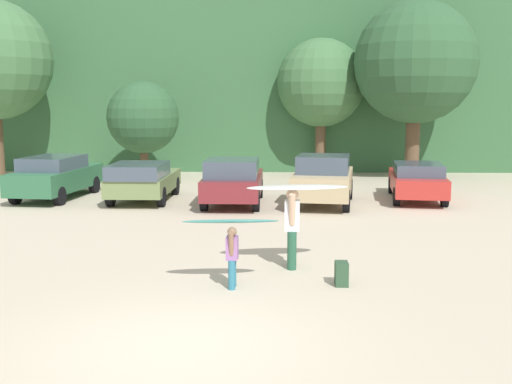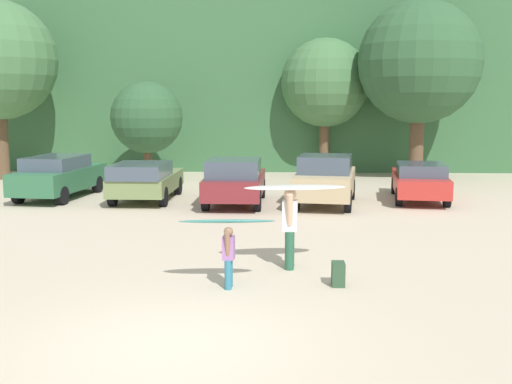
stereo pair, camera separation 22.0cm
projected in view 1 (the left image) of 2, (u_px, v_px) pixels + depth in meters
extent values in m
plane|color=beige|center=(179.00, 345.00, 9.04)|extent=(120.00, 120.00, 0.00)
cube|color=#38663D|center=(251.00, 83.00, 36.20)|extent=(108.00, 12.00, 8.93)
cylinder|color=brown|center=(144.00, 164.00, 27.72)|extent=(0.36, 0.36, 1.40)
sphere|color=#2D5633|center=(143.00, 117.00, 27.43)|extent=(3.13, 3.13, 3.13)
cylinder|color=brown|center=(320.00, 147.00, 29.94)|extent=(0.49, 0.49, 2.54)
sphere|color=#427042|center=(321.00, 83.00, 29.51)|extent=(4.12, 4.12, 4.12)
cylinder|color=brown|center=(412.00, 147.00, 27.89)|extent=(0.62, 0.62, 2.85)
sphere|color=#2D5633|center=(415.00, 62.00, 27.36)|extent=(5.31, 5.31, 5.31)
cube|color=#2D6642|center=(57.00, 179.00, 22.55)|extent=(2.24, 4.63, 0.75)
cube|color=#3F4C5B|center=(53.00, 163.00, 22.24)|extent=(1.87, 2.57, 0.46)
cylinder|color=black|center=(55.00, 184.00, 24.16)|extent=(0.29, 0.65, 0.62)
cylinder|color=black|center=(94.00, 185.00, 23.94)|extent=(0.29, 0.65, 0.62)
cylinder|color=black|center=(15.00, 195.00, 21.27)|extent=(0.29, 0.65, 0.62)
cylinder|color=black|center=(60.00, 196.00, 21.05)|extent=(0.29, 0.65, 0.62)
cube|color=#6B7F4C|center=(145.00, 183.00, 22.10)|extent=(1.92, 4.18, 0.58)
cube|color=#3F4C5B|center=(138.00, 171.00, 21.12)|extent=(1.75, 2.45, 0.46)
cylinder|color=black|center=(130.00, 185.00, 23.54)|extent=(0.23, 0.66, 0.66)
cylinder|color=black|center=(175.00, 186.00, 23.47)|extent=(0.23, 0.66, 0.66)
cylinder|color=black|center=(110.00, 197.00, 20.82)|extent=(0.23, 0.66, 0.66)
cylinder|color=black|center=(161.00, 197.00, 20.75)|extent=(0.23, 0.66, 0.66)
cube|color=maroon|center=(233.00, 184.00, 21.28)|extent=(1.89, 4.27, 0.65)
cube|color=#3F4C5B|center=(232.00, 168.00, 20.62)|extent=(1.71, 2.06, 0.58)
cylinder|color=black|center=(214.00, 188.00, 22.75)|extent=(0.23, 0.68, 0.67)
cylinder|color=black|center=(259.00, 188.00, 22.68)|extent=(0.23, 0.68, 0.67)
cylinder|color=black|center=(204.00, 200.00, 19.98)|extent=(0.23, 0.68, 0.67)
cylinder|color=black|center=(256.00, 201.00, 19.91)|extent=(0.23, 0.68, 0.67)
cube|color=tan|center=(323.00, 183.00, 21.14)|extent=(2.39, 4.28, 0.74)
cube|color=#3F4C5B|center=(323.00, 164.00, 20.89)|extent=(1.92, 2.07, 0.58)
cylinder|color=black|center=(303.00, 188.00, 22.64)|extent=(0.32, 0.73, 0.71)
cylinder|color=black|center=(349.00, 189.00, 22.36)|extent=(0.32, 0.73, 0.71)
cylinder|color=black|center=(294.00, 199.00, 20.03)|extent=(0.32, 0.73, 0.71)
cylinder|color=black|center=(346.00, 201.00, 19.75)|extent=(0.32, 0.73, 0.71)
cube|color=#B72D28|center=(417.00, 182.00, 22.20)|extent=(2.22, 4.48, 0.61)
cube|color=#3F4C5B|center=(418.00, 169.00, 21.74)|extent=(1.82, 2.29, 0.41)
cylinder|color=black|center=(392.00, 185.00, 23.75)|extent=(0.29, 0.64, 0.62)
cylinder|color=black|center=(434.00, 186.00, 23.52)|extent=(0.29, 0.64, 0.62)
cylinder|color=black|center=(397.00, 197.00, 20.97)|extent=(0.29, 0.64, 0.62)
cylinder|color=black|center=(445.00, 198.00, 20.74)|extent=(0.29, 0.64, 0.62)
cylinder|color=#26593F|center=(292.00, 250.00, 13.01)|extent=(0.19, 0.19, 0.80)
cylinder|color=#26593F|center=(292.00, 247.00, 13.30)|extent=(0.19, 0.19, 0.80)
cube|color=silver|center=(292.00, 215.00, 13.05)|extent=(0.33, 0.42, 0.61)
sphere|color=#D8AD8C|center=(292.00, 195.00, 12.99)|extent=(0.26, 0.26, 0.26)
cylinder|color=#D8AD8C|center=(292.00, 210.00, 12.81)|extent=(0.15, 0.27, 0.66)
cylinder|color=#D8AD8C|center=(292.00, 206.00, 13.25)|extent=(0.16, 0.43, 0.64)
cylinder|color=teal|center=(232.00, 275.00, 11.64)|extent=(0.13, 0.13, 0.55)
cylinder|color=teal|center=(233.00, 272.00, 11.84)|extent=(0.13, 0.13, 0.55)
cube|color=#9966A5|center=(232.00, 248.00, 11.67)|extent=(0.22, 0.29, 0.42)
sphere|color=#8C664C|center=(232.00, 232.00, 11.63)|extent=(0.18, 0.18, 0.18)
cylinder|color=#8C664C|center=(231.00, 244.00, 11.50)|extent=(0.10, 0.19, 0.46)
cylinder|color=#8C664C|center=(233.00, 240.00, 11.81)|extent=(0.10, 0.17, 0.46)
ellipsoid|color=white|center=(298.00, 187.00, 13.01)|extent=(2.19, 0.93, 0.09)
ellipsoid|color=teal|center=(230.00, 221.00, 11.74)|extent=(1.85, 0.65, 0.17)
cube|color=#2D4C33|center=(341.00, 274.00, 11.92)|extent=(0.24, 0.34, 0.45)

